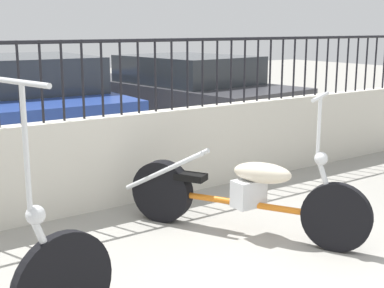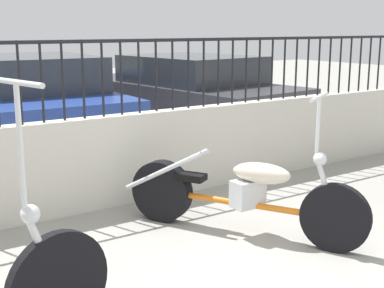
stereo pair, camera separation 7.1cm
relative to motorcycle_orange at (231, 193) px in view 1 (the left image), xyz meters
The scene contains 5 objects.
low_wall 1.40m from the motorcycle_orange, 111.13° to the left, with size 8.97×0.18×0.94m.
fence_railing 1.77m from the motorcycle_orange, 111.13° to the left, with size 8.97×0.04×0.76m.
motorcycle_orange is the anchor object (origin of this frame).
car_blue 4.46m from the motorcycle_orange, 94.97° to the left, with size 1.99×4.50×1.41m.
car_dark_grey 4.84m from the motorcycle_orange, 61.68° to the left, with size 2.37×4.69×1.34m.
Camera 1 is at (-2.38, -2.12, 1.82)m, focal length 50.00 mm.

